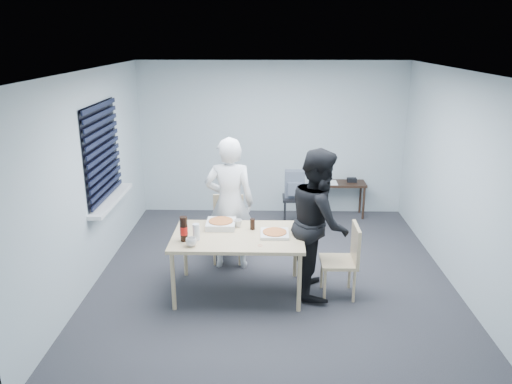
{
  "coord_description": "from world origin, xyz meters",
  "views": [
    {
      "loc": [
        -0.08,
        -5.87,
        3.0
      ],
      "look_at": [
        -0.22,
        0.1,
        1.11
      ],
      "focal_mm": 35.0,
      "sensor_mm": 36.0,
      "label": 1
    }
  ],
  "objects_px": {
    "dining_table": "(238,240)",
    "mug_a": "(191,242)",
    "backpack": "(295,184)",
    "stool": "(294,203)",
    "soda_bottle": "(184,229)",
    "chair_far": "(228,223)",
    "mug_b": "(238,223)",
    "chair_right": "(346,256)",
    "side_table": "(339,187)",
    "person_black": "(319,222)",
    "person_white": "(230,204)"
  },
  "relations": [
    {
      "from": "stool",
      "to": "mug_a",
      "type": "distance_m",
      "value": 2.81
    },
    {
      "from": "stool",
      "to": "soda_bottle",
      "type": "xyz_separation_m",
      "value": [
        -1.38,
        -2.33,
        0.47
      ]
    },
    {
      "from": "dining_table",
      "to": "backpack",
      "type": "xyz_separation_m",
      "value": [
        0.78,
        2.13,
        0.05
      ]
    },
    {
      "from": "person_black",
      "to": "side_table",
      "type": "distance_m",
      "value": 2.74
    },
    {
      "from": "chair_far",
      "to": "soda_bottle",
      "type": "bearing_deg",
      "value": -109.08
    },
    {
      "from": "chair_right",
      "to": "mug_b",
      "type": "bearing_deg",
      "value": 166.88
    },
    {
      "from": "chair_right",
      "to": "person_white",
      "type": "xyz_separation_m",
      "value": [
        -1.42,
        0.77,
        0.37
      ]
    },
    {
      "from": "person_white",
      "to": "stool",
      "type": "distance_m",
      "value": 1.75
    },
    {
      "from": "chair_far",
      "to": "backpack",
      "type": "height_order",
      "value": "backpack"
    },
    {
      "from": "backpack",
      "to": "mug_b",
      "type": "distance_m",
      "value": 2.03
    },
    {
      "from": "mug_b",
      "to": "soda_bottle",
      "type": "height_order",
      "value": "soda_bottle"
    },
    {
      "from": "side_table",
      "to": "stool",
      "type": "xyz_separation_m",
      "value": [
        -0.79,
        -0.58,
        -0.11
      ]
    },
    {
      "from": "person_white",
      "to": "soda_bottle",
      "type": "height_order",
      "value": "person_white"
    },
    {
      "from": "dining_table",
      "to": "mug_b",
      "type": "distance_m",
      "value": 0.28
    },
    {
      "from": "person_white",
      "to": "soda_bottle",
      "type": "distance_m",
      "value": 1.02
    },
    {
      "from": "chair_right",
      "to": "stool",
      "type": "height_order",
      "value": "chair_right"
    },
    {
      "from": "backpack",
      "to": "mug_a",
      "type": "height_order",
      "value": "backpack"
    },
    {
      "from": "side_table",
      "to": "mug_b",
      "type": "relative_size",
      "value": 8.95
    },
    {
      "from": "side_table",
      "to": "stool",
      "type": "relative_size",
      "value": 1.72
    },
    {
      "from": "backpack",
      "to": "dining_table",
      "type": "bearing_deg",
      "value": -103.87
    },
    {
      "from": "chair_far",
      "to": "mug_b",
      "type": "relative_size",
      "value": 8.9
    },
    {
      "from": "chair_far",
      "to": "stool",
      "type": "height_order",
      "value": "chair_far"
    },
    {
      "from": "chair_far",
      "to": "chair_right",
      "type": "distance_m",
      "value": 1.8
    },
    {
      "from": "stool",
      "to": "mug_a",
      "type": "relative_size",
      "value": 4.23
    },
    {
      "from": "chair_right",
      "to": "person_black",
      "type": "height_order",
      "value": "person_black"
    },
    {
      "from": "chair_far",
      "to": "backpack",
      "type": "bearing_deg",
      "value": 49.55
    },
    {
      "from": "person_white",
      "to": "mug_a",
      "type": "distance_m",
      "value": 1.13
    },
    {
      "from": "side_table",
      "to": "chair_right",
      "type": "bearing_deg",
      "value": -95.95
    },
    {
      "from": "mug_a",
      "to": "stool",
      "type": "bearing_deg",
      "value": 62.75
    },
    {
      "from": "dining_table",
      "to": "backpack",
      "type": "height_order",
      "value": "backpack"
    },
    {
      "from": "chair_right",
      "to": "stool",
      "type": "bearing_deg",
      "value": 102.83
    },
    {
      "from": "chair_right",
      "to": "stool",
      "type": "relative_size",
      "value": 1.71
    },
    {
      "from": "side_table",
      "to": "mug_b",
      "type": "bearing_deg",
      "value": -122.62
    },
    {
      "from": "dining_table",
      "to": "soda_bottle",
      "type": "relative_size",
      "value": 5.32
    },
    {
      "from": "dining_table",
      "to": "person_black",
      "type": "height_order",
      "value": "person_black"
    },
    {
      "from": "dining_table",
      "to": "mug_a",
      "type": "xyz_separation_m",
      "value": [
        -0.5,
        -0.33,
        0.11
      ]
    },
    {
      "from": "person_white",
      "to": "mug_a",
      "type": "relative_size",
      "value": 14.39
    },
    {
      "from": "backpack",
      "to": "person_white",
      "type": "bearing_deg",
      "value": -117.27
    },
    {
      "from": "stool",
      "to": "mug_b",
      "type": "height_order",
      "value": "mug_b"
    },
    {
      "from": "person_black",
      "to": "mug_b",
      "type": "bearing_deg",
      "value": 79.53
    },
    {
      "from": "mug_b",
      "to": "stool",
      "type": "bearing_deg",
      "value": 67.26
    },
    {
      "from": "person_white",
      "to": "stool",
      "type": "xyz_separation_m",
      "value": [
        0.92,
        1.41,
        -0.47
      ]
    },
    {
      "from": "person_black",
      "to": "side_table",
      "type": "height_order",
      "value": "person_black"
    },
    {
      "from": "backpack",
      "to": "mug_a",
      "type": "bearing_deg",
      "value": -111.18
    },
    {
      "from": "person_white",
      "to": "stool",
      "type": "height_order",
      "value": "person_white"
    },
    {
      "from": "mug_b",
      "to": "backpack",
      "type": "bearing_deg",
      "value": 67.11
    },
    {
      "from": "dining_table",
      "to": "chair_far",
      "type": "bearing_deg",
      "value": 101.13
    },
    {
      "from": "chair_right",
      "to": "mug_a",
      "type": "bearing_deg",
      "value": -170.68
    },
    {
      "from": "chair_far",
      "to": "mug_a",
      "type": "bearing_deg",
      "value": -102.92
    },
    {
      "from": "chair_right",
      "to": "backpack",
      "type": "xyz_separation_m",
      "value": [
        -0.5,
        2.17,
        0.22
      ]
    }
  ]
}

